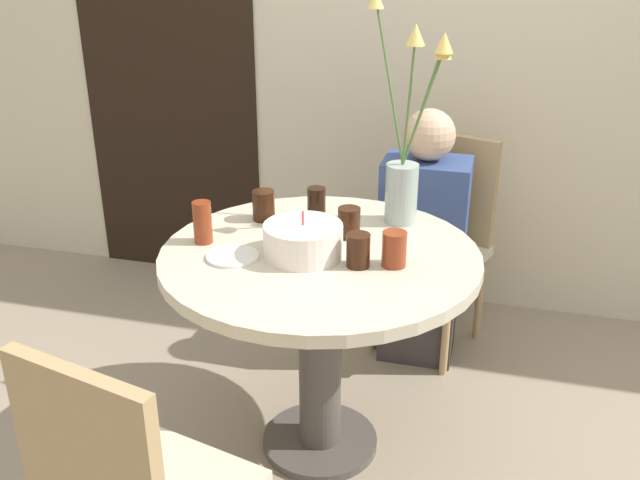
{
  "coord_description": "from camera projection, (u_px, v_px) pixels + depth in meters",
  "views": [
    {
      "loc": [
        0.52,
        -1.97,
        1.69
      ],
      "look_at": [
        0.0,
        0.0,
        0.8
      ],
      "focal_mm": 40.0,
      "sensor_mm": 36.0,
      "label": 1
    }
  ],
  "objects": [
    {
      "name": "flower_vase",
      "position": [
        405.0,
        157.0,
        2.37
      ],
      "size": [
        0.29,
        0.21,
        0.76
      ],
      "color": "#9EB2AD",
      "rests_on": "dining_table"
    },
    {
      "name": "drink_glass_2",
      "position": [
        394.0,
        249.0,
        2.13
      ],
      "size": [
        0.07,
        0.07,
        0.11
      ],
      "color": "maroon",
      "rests_on": "dining_table"
    },
    {
      "name": "drink_glass_1",
      "position": [
        264.0,
        205.0,
        2.47
      ],
      "size": [
        0.08,
        0.08,
        0.1
      ],
      "color": "#33190C",
      "rests_on": "dining_table"
    },
    {
      "name": "ground_plane",
      "position": [
        320.0,
        444.0,
        2.54
      ],
      "size": [
        16.0,
        16.0,
        0.0
      ],
      "primitive_type": "plane",
      "color": "gray"
    },
    {
      "name": "person_woman",
      "position": [
        423.0,
        246.0,
        2.9
      ],
      "size": [
        0.34,
        0.24,
        1.07
      ],
      "color": "#383333",
      "rests_on": "ground_plane"
    },
    {
      "name": "side_plate",
      "position": [
        233.0,
        256.0,
        2.2
      ],
      "size": [
        0.16,
        0.16,
        0.01
      ],
      "color": "white",
      "rests_on": "dining_table"
    },
    {
      "name": "dining_table",
      "position": [
        320.0,
        298.0,
        2.31
      ],
      "size": [
        1.01,
        1.01,
        0.76
      ],
      "color": "beige",
      "rests_on": "ground_plane"
    },
    {
      "name": "drink_glass_0",
      "position": [
        316.0,
        201.0,
        2.51
      ],
      "size": [
        0.07,
        0.07,
        0.1
      ],
      "color": "black",
      "rests_on": "dining_table"
    },
    {
      "name": "birthday_cake",
      "position": [
        303.0,
        240.0,
        2.19
      ],
      "size": [
        0.25,
        0.25,
        0.15
      ],
      "color": "white",
      "rests_on": "dining_table"
    },
    {
      "name": "drink_glass_4",
      "position": [
        202.0,
        222.0,
        2.28
      ],
      "size": [
        0.06,
        0.06,
        0.14
      ],
      "color": "maroon",
      "rests_on": "dining_table"
    },
    {
      "name": "doorway_panel",
      "position": [
        168.0,
        77.0,
        3.47
      ],
      "size": [
        0.9,
        0.01,
        2.05
      ],
      "color": "black",
      "rests_on": "ground_plane"
    },
    {
      "name": "drink_glass_3",
      "position": [
        349.0,
        223.0,
        2.33
      ],
      "size": [
        0.07,
        0.07,
        0.1
      ],
      "color": "#33190C",
      "rests_on": "dining_table"
    },
    {
      "name": "drink_glass_5",
      "position": [
        358.0,
        250.0,
        2.13
      ],
      "size": [
        0.07,
        0.07,
        0.1
      ],
      "color": "#33190C",
      "rests_on": "dining_table"
    },
    {
      "name": "wall_back",
      "position": [
        393.0,
        25.0,
        3.13
      ],
      "size": [
        8.0,
        0.05,
        2.6
      ],
      "color": "beige",
      "rests_on": "ground_plane"
    },
    {
      "name": "chair_far_back",
      "position": [
        440.0,
        231.0,
        3.02
      ],
      "size": [
        0.51,
        0.51,
        0.91
      ],
      "rotation": [
        0.0,
        0.0,
        -0.34
      ],
      "color": "beige",
      "rests_on": "ground_plane"
    }
  ]
}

